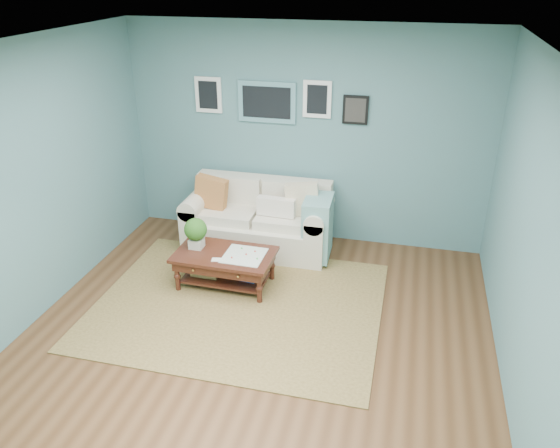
% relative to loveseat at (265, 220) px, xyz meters
% --- Properties ---
extents(room_shell, '(5.00, 5.02, 2.70)m').
position_rel_loveseat_xyz_m(room_shell, '(0.39, -1.97, 0.98)').
color(room_shell, brown).
rests_on(room_shell, ground).
extents(area_rug, '(2.98, 2.38, 0.01)m').
position_rel_loveseat_xyz_m(area_rug, '(0.07, -1.33, -0.38)').
color(area_rug, brown).
rests_on(area_rug, ground).
extents(loveseat, '(1.83, 0.83, 0.94)m').
position_rel_loveseat_xyz_m(loveseat, '(0.00, 0.00, 0.00)').
color(loveseat, beige).
rests_on(loveseat, ground).
extents(coffee_table, '(1.10, 0.65, 0.76)m').
position_rel_loveseat_xyz_m(coffee_table, '(-0.25, -0.97, -0.05)').
color(coffee_table, black).
rests_on(coffee_table, ground).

